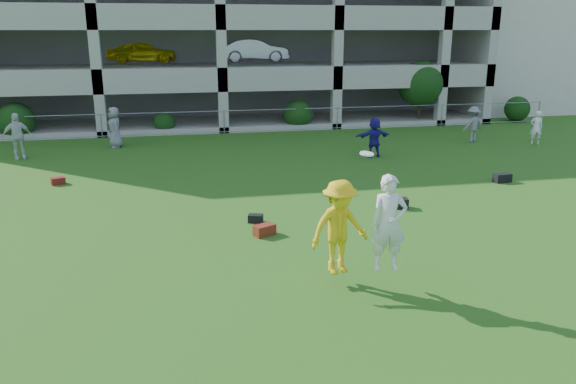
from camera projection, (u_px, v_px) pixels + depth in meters
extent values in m
plane|color=#235114|center=(317.00, 303.00, 10.89)|extent=(100.00, 100.00, 0.00)
cube|color=beige|center=(531.00, 31.00, 40.30)|extent=(16.00, 14.00, 10.00)
imported|color=silver|center=(17.00, 136.00, 22.83)|extent=(1.20, 0.80, 1.90)
imported|color=gray|center=(115.00, 127.00, 25.15)|extent=(0.84, 1.03, 1.81)
imported|color=navy|center=(374.00, 137.00, 23.20)|extent=(1.58, 0.68, 1.65)
imported|color=white|center=(536.00, 128.00, 25.83)|extent=(0.65, 0.52, 1.55)
imported|color=slate|center=(473.00, 124.00, 26.35)|extent=(1.22, 0.92, 1.67)
cube|color=#5E2010|center=(264.00, 230.00, 14.47)|extent=(0.63, 0.51, 0.28)
cube|color=black|center=(256.00, 218.00, 15.46)|extent=(0.46, 0.36, 0.22)
cube|color=#14371A|center=(334.00, 191.00, 17.96)|extent=(0.61, 0.59, 0.26)
cube|color=black|center=(402.00, 203.00, 16.68)|extent=(0.40, 0.40, 0.30)
cube|color=black|center=(502.00, 178.00, 19.53)|extent=(0.63, 0.36, 0.30)
cube|color=#5B1A0F|center=(58.00, 181.00, 19.25)|extent=(0.52, 0.43, 0.24)
imported|color=yellow|center=(339.00, 227.00, 11.37)|extent=(1.41, 1.01, 1.97)
imported|color=silver|center=(389.00, 223.00, 10.95)|extent=(0.77, 0.57, 1.93)
cylinder|color=white|center=(367.00, 154.00, 10.71)|extent=(0.27, 0.27, 0.08)
cube|color=#9E998C|center=(204.00, 17.00, 40.04)|extent=(30.00, 0.50, 12.00)
cube|color=#9E998C|center=(438.00, 16.00, 36.54)|extent=(0.50, 14.00, 12.00)
cube|color=#9E998C|center=(214.00, 112.00, 35.31)|extent=(30.00, 14.00, 0.30)
cube|color=#9E998C|center=(212.00, 63.00, 34.48)|extent=(30.00, 14.00, 0.30)
cube|color=#9E998C|center=(210.00, 12.00, 33.64)|extent=(30.00, 14.00, 0.30)
cube|color=#9E998C|center=(223.00, 83.00, 28.20)|extent=(30.00, 0.30, 0.90)
cube|color=#9E998C|center=(221.00, 20.00, 27.37)|extent=(30.00, 0.30, 0.90)
cube|color=#9E998C|center=(91.00, 10.00, 26.18)|extent=(0.50, 0.50, 12.00)
cube|color=#9E998C|center=(220.00, 11.00, 27.34)|extent=(0.50, 0.50, 12.00)
cube|color=#9E998C|center=(338.00, 12.00, 28.50)|extent=(0.50, 0.50, 12.00)
cube|color=#9E998C|center=(447.00, 12.00, 29.66)|extent=(0.50, 0.50, 12.00)
cube|color=#605E59|center=(208.00, 15.00, 35.57)|extent=(29.00, 9.00, 11.60)
imported|color=#FFE80D|center=(142.00, 51.00, 31.59)|extent=(3.96, 1.77, 1.32)
imported|color=silver|center=(254.00, 50.00, 32.83)|extent=(4.03, 1.46, 1.32)
cylinder|color=gray|center=(101.00, 126.00, 27.44)|extent=(0.06, 0.06, 1.20)
cylinder|color=gray|center=(224.00, 122.00, 28.60)|extent=(0.06, 0.06, 1.20)
cylinder|color=gray|center=(337.00, 118.00, 29.76)|extent=(0.06, 0.06, 1.20)
cylinder|color=gray|center=(442.00, 115.00, 30.92)|extent=(0.06, 0.06, 1.20)
cylinder|color=gray|center=(539.00, 112.00, 32.08)|extent=(0.06, 0.06, 1.20)
cylinder|color=gray|center=(224.00, 111.00, 28.45)|extent=(36.00, 0.04, 0.04)
cylinder|color=gray|center=(224.00, 132.00, 28.75)|extent=(36.00, 0.04, 0.04)
sphere|color=#163D11|center=(16.00, 121.00, 27.16)|extent=(1.76, 1.76, 1.76)
sphere|color=#163D11|center=(164.00, 123.00, 28.60)|extent=(1.10, 1.10, 1.10)
sphere|color=#163D11|center=(298.00, 114.00, 29.89)|extent=(1.54, 1.54, 1.54)
cylinder|color=#382314|center=(419.00, 107.00, 31.38)|extent=(0.16, 0.16, 1.96)
sphere|color=#163D11|center=(421.00, 84.00, 31.03)|extent=(2.52, 2.52, 2.52)
sphere|color=#163D11|center=(517.00, 109.00, 32.42)|extent=(1.43, 1.43, 1.43)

